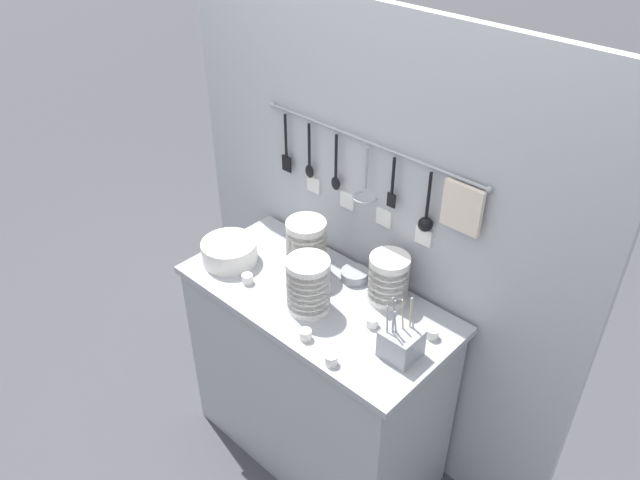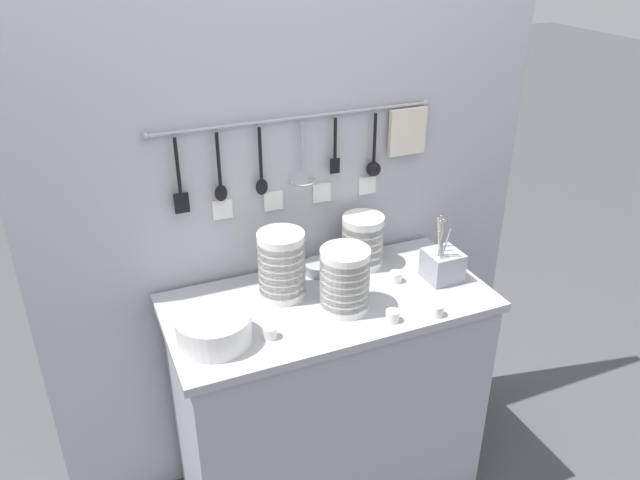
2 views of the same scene
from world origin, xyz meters
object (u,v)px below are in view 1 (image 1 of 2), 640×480
Objects in this scene: bowl_stack_wide_centre at (306,247)px; cup_edge_far at (331,360)px; cutlery_caddy at (401,343)px; cup_back_left at (372,322)px; cup_beside_plates at (247,279)px; cup_back_right at (305,335)px; bowl_stack_back_corner at (308,285)px; plate_stack at (229,252)px; cup_centre at (432,333)px; bowl_stack_short_front at (389,279)px; steel_mixing_bowl at (355,275)px.

cup_edge_far is (0.43, -0.32, -0.10)m from bowl_stack_wide_centre.
cup_edge_far is at bearing -126.53° from cutlery_caddy.
cup_edge_far is 0.24m from cup_back_left.
cup_beside_plates is 1.00× the size of cup_back_right.
cup_beside_plates is at bearing 169.83° from cup_back_right.
cutlery_caddy is at bearing -15.59° from cup_back_left.
cup_back_left is at bearing 18.81° from bowl_stack_back_corner.
cup_back_left is at bearing 15.20° from cup_beside_plates.
cup_edge_far is (0.15, -0.03, 0.00)m from cup_back_right.
plate_stack reaches higher than cup_centre.
cup_edge_far is (0.26, -0.16, -0.09)m from bowl_stack_back_corner.
cup_beside_plates is (-0.73, -0.25, 0.00)m from cup_centre.
cup_edge_far is at bearing -79.69° from bowl_stack_short_front.
bowl_stack_short_front is 0.57m from cup_beside_plates.
cup_back_right is (-0.30, -0.17, -0.04)m from cutlery_caddy.
steel_mixing_bowl is at bearing 27.84° from bowl_stack_wide_centre.
cup_back_right and cup_back_left have the same top height.
cup_beside_plates is (-0.29, -0.06, -0.09)m from bowl_stack_back_corner.
bowl_stack_short_front is 4.45× the size of cup_centre.
cup_edge_far and cup_back_left have the same top height.
bowl_stack_short_front is at bearing 21.96° from plate_stack.
bowl_stack_wide_centre is 0.37m from bowl_stack_short_front.
cutlery_caddy reaches higher than cup_centre.
bowl_stack_wide_centre is 0.34m from plate_stack.
bowl_stack_wide_centre reaches higher than steel_mixing_bowl.
cup_back_right is 1.00× the size of cup_edge_far.
bowl_stack_back_corner is 4.96× the size of cup_edge_far.
cutlery_caddy is at bearing -102.58° from cup_centre.
cup_centre is 0.39m from cup_edge_far.
bowl_stack_wide_centre is at bearing -152.16° from steel_mixing_bowl.
cup_beside_plates is (0.17, -0.05, -0.03)m from plate_stack.
bowl_stack_back_corner is at bearing 11.99° from cup_beside_plates.
cup_back_left is at bearing -10.35° from bowl_stack_wide_centre.
bowl_stack_back_corner is at bearing -174.72° from cutlery_caddy.
plate_stack is 5.19× the size of cup_centre.
bowl_stack_back_corner is at bearing -127.60° from bowl_stack_short_front.
steel_mixing_bowl is at bearing 104.11° from cup_back_right.
bowl_stack_short_front is 0.39m from cup_back_right.
steel_mixing_bowl is at bearing 171.15° from cup_centre.
bowl_stack_short_front reaches higher than cup_centre.
cup_back_left is at bearing 7.83° from plate_stack.
bowl_stack_back_corner is 0.32m from cup_edge_far.
cup_back_left is at bearing 58.22° from cup_back_right.
bowl_stack_short_front reaches higher than cup_beside_plates.
bowl_stack_short_front is 4.45× the size of cup_back_left.
bowl_stack_wide_centre reaches higher than cup_back_right.
steel_mixing_bowl is 2.51× the size of cup_back_right.
cup_back_right is at bearing -121.78° from cup_back_left.
steel_mixing_bowl is 0.48m from cup_edge_far.
bowl_stack_wide_centre is 5.38× the size of cup_edge_far.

